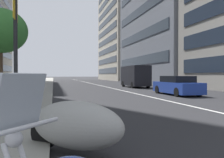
% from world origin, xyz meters
% --- Properties ---
extents(sidewalk_right_plaza, '(160.00, 10.64, 0.15)m').
position_xyz_m(sidewalk_right_plaza, '(30.00, 11.61, 0.07)').
color(sidewalk_right_plaza, gray).
rests_on(sidewalk_right_plaza, ground).
extents(lane_centre_stripe, '(110.00, 0.16, 0.01)m').
position_xyz_m(lane_centre_stripe, '(35.00, 0.00, 0.00)').
color(lane_centre_stripe, silver).
rests_on(lane_centre_stripe, ground).
extents(motorcycle_far_end_row, '(1.83, 1.97, 0.98)m').
position_xyz_m(motorcycle_far_end_row, '(2.57, 5.83, 0.53)').
color(motorcycle_far_end_row, '#9E9E99').
rests_on(motorcycle_far_end_row, ground).
extents(car_far_down_avenue, '(4.55, 1.86, 1.38)m').
position_xyz_m(car_far_down_avenue, '(13.76, -2.58, 0.66)').
color(car_far_down_avenue, navy).
rests_on(car_far_down_avenue, ground).
extents(delivery_van_ahead, '(5.17, 2.07, 2.50)m').
position_xyz_m(delivery_van_ahead, '(24.29, -3.10, 1.34)').
color(delivery_van_ahead, black).
rests_on(delivery_van_ahead, ground).
extents(street_tree_near_plaza_corner, '(3.25, 3.25, 5.44)m').
position_xyz_m(street_tree_near_plaza_corner, '(14.13, 9.40, 4.20)').
color(street_tree_near_plaza_corner, '#473323').
rests_on(street_tree_near_plaza_corner, sidewalk_right_plaza).
extents(office_tower_far_left_down_avenue, '(24.58, 14.32, 32.46)m').
position_xyz_m(office_tower_far_left_down_avenue, '(62.77, -15.39, 16.23)').
color(office_tower_far_left_down_avenue, beige).
rests_on(office_tower_far_left_down_avenue, ground).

